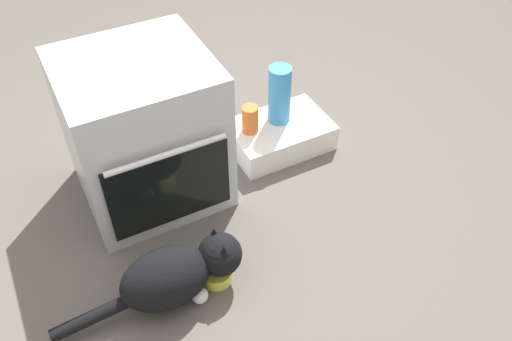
{
  "coord_description": "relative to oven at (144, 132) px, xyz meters",
  "views": [
    {
      "loc": [
        -0.37,
        -1.4,
        1.81
      ],
      "look_at": [
        0.38,
        0.05,
        0.25
      ],
      "focal_mm": 37.59,
      "sensor_mm": 36.0,
      "label": 1
    }
  ],
  "objects": [
    {
      "name": "pantry_cabinet",
      "position": [
        0.67,
        -0.01,
        -0.27
      ],
      "size": [
        0.5,
        0.33,
        0.14
      ],
      "primitive_type": "cube",
      "color": "white",
      "rests_on": "ground"
    },
    {
      "name": "cat",
      "position": [
        -0.11,
        -0.61,
        -0.21
      ],
      "size": [
        0.76,
        0.24,
        0.25
      ],
      "rotation": [
        0.0,
        0.0,
        -0.02
      ],
      "color": "black",
      "rests_on": "ground"
    },
    {
      "name": "oven",
      "position": [
        0.0,
        0.0,
        0.0
      ],
      "size": [
        0.61,
        0.62,
        0.68
      ],
      "color": "#B7BABF",
      "rests_on": "ground"
    },
    {
      "name": "sauce_jar",
      "position": [
        0.52,
        0.02,
        -0.13
      ],
      "size": [
        0.08,
        0.08,
        0.14
      ],
      "primitive_type": "cylinder",
      "color": "#D16023",
      "rests_on": "pantry_cabinet"
    },
    {
      "name": "ground",
      "position": [
        -0.02,
        -0.4,
        -0.34
      ],
      "size": [
        8.0,
        8.0,
        0.0
      ],
      "primitive_type": "plane",
      "color": "#56514C"
    },
    {
      "name": "water_bottle",
      "position": [
        0.69,
        0.03,
        -0.05
      ],
      "size": [
        0.11,
        0.11,
        0.3
      ],
      "primitive_type": "cylinder",
      "color": "#388CD1",
      "rests_on": "pantry_cabinet"
    },
    {
      "name": "food_bowl",
      "position": [
        0.05,
        -0.61,
        -0.31
      ],
      "size": [
        0.13,
        0.13,
        0.08
      ],
      "color": "#D1D14C",
      "rests_on": "ground"
    }
  ]
}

